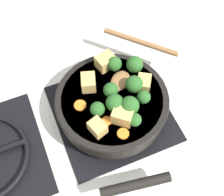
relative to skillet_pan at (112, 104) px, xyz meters
The scene contains 21 objects.
ground_plane 0.06m from the skillet_pan, ahead, with size 2.40×2.40×0.00m, color silver.
front_burner_grate 0.05m from the skillet_pan, ahead, with size 0.31×0.31×0.03m.
skillet_pan is the anchor object (origin of this frame).
wooden_spoon 0.14m from the skillet_pan, 46.00° to the right, with size 0.23×0.23×0.02m.
tofu_cube_center_large 0.12m from the skillet_pan, 12.49° to the right, with size 0.05×0.04×0.04m, color tan.
tofu_cube_near_handle 0.11m from the skillet_pan, 136.02° to the left, with size 0.04×0.03×0.03m, color tan.
tofu_cube_east_chunk 0.10m from the skillet_pan, 90.66° to the right, with size 0.04×0.03×0.03m, color tan.
tofu_cube_west_chunk 0.08m from the skillet_pan, behind, with size 0.05×0.04×0.04m, color tan.
tofu_cube_back_piece 0.09m from the skillet_pan, 35.32° to the left, with size 0.05×0.04×0.04m, color tan.
broccoli_floret_near_spoon 0.06m from the skillet_pan, 169.50° to the left, with size 0.05×0.05×0.05m.
broccoli_floret_center_top 0.05m from the skillet_pan, ahead, with size 0.04×0.04×0.05m.
broccoli_floret_east_rim 0.08m from the skillet_pan, 153.82° to the right, with size 0.05×0.05×0.05m.
broccoli_floret_west_rim 0.08m from the skillet_pan, 89.12° to the right, with size 0.05×0.05×0.05m.
broccoli_floret_north_edge 0.12m from the skillet_pan, 56.46° to the right, with size 0.05×0.05×0.05m.
broccoli_floret_south_cluster 0.11m from the skillet_pan, 26.33° to the right, with size 0.04×0.04×0.05m.
broccoli_floret_mid_floret 0.09m from the skillet_pan, 119.56° to the right, with size 0.03×0.03×0.04m.
broccoli_floret_small_inner 0.08m from the skillet_pan, 118.53° to the left, with size 0.04×0.04×0.04m.
broccoli_floret_tall_stem 0.10m from the skillet_pan, 166.23° to the right, with size 0.03×0.03×0.04m.
carrot_slice_orange_thin 0.11m from the skillet_pan, behind, with size 0.03×0.03×0.01m, color orange.
carrot_slice_near_center 0.09m from the skillet_pan, 81.95° to the left, with size 0.03×0.03×0.01m, color orange.
carrot_slice_edge_slice 0.07m from the skillet_pan, 145.24° to the left, with size 0.03×0.03×0.01m, color orange.
Camera 1 is at (-0.39, 0.16, 0.78)m, focal length 50.00 mm.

